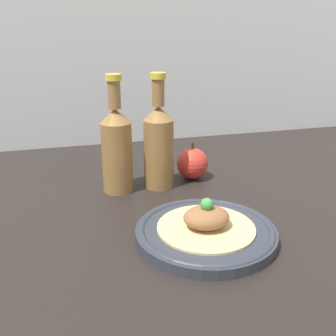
# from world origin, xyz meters

# --- Properties ---
(ground_plane) EXTENTS (1.80, 1.10, 0.04)m
(ground_plane) POSITION_xyz_m (0.00, 0.00, -0.02)
(ground_plane) COLOR black
(plate) EXTENTS (0.23, 0.23, 0.02)m
(plate) POSITION_xyz_m (0.01, -0.06, 0.01)
(plate) COLOR #2D333D
(plate) RESTS_ON ground_plane
(plated_food) EXTENTS (0.16, 0.16, 0.05)m
(plated_food) POSITION_xyz_m (0.01, -0.06, 0.03)
(plated_food) COLOR #D6BC7F
(plated_food) RESTS_ON plate
(cider_bottle_left) EXTENTS (0.06, 0.06, 0.24)m
(cider_bottle_left) POSITION_xyz_m (-0.10, 0.17, 0.10)
(cider_bottle_left) COLOR olive
(cider_bottle_left) RESTS_ON ground_plane
(cider_bottle_right) EXTENTS (0.06, 0.06, 0.24)m
(cider_bottle_right) POSITION_xyz_m (-0.01, 0.17, 0.10)
(cider_bottle_right) COLOR olive
(cider_bottle_right) RESTS_ON ground_plane
(apple) EXTENTS (0.07, 0.07, 0.09)m
(apple) POSITION_xyz_m (0.07, 0.20, 0.04)
(apple) COLOR red
(apple) RESTS_ON ground_plane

